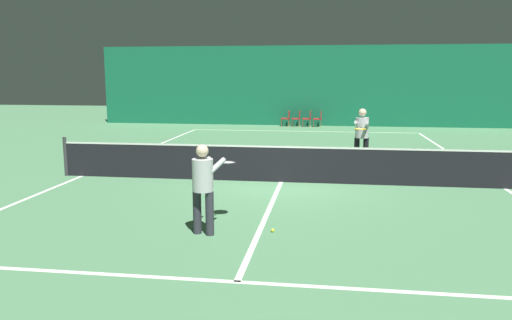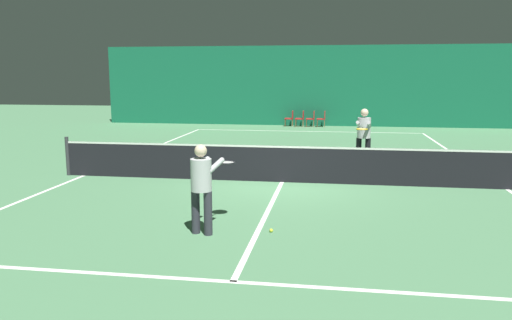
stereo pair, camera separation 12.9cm
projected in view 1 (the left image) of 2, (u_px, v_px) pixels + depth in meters
The scene contains 16 objects.
ground_plane at pixel (281, 182), 12.94m from camera, with size 60.00×60.00×0.00m, color #4C7F56.
backdrop_curtain at pixel (307, 86), 27.01m from camera, with size 23.00×0.12×4.31m.
court_line_baseline_far at pixel (304, 131), 24.55m from camera, with size 11.00×0.10×0.00m.
court_line_service_far at pixel (297, 147), 19.19m from camera, with size 8.25×0.10×0.00m.
court_line_service_near at pixel (237, 282), 6.70m from camera, with size 8.25×0.10×0.00m.
court_line_sideline_left at pixel (82, 176), 13.71m from camera, with size 0.10×23.80×0.00m.
court_line_sideline_right at pixel (505, 189), 12.17m from camera, with size 0.10×23.80×0.00m.
court_line_centre at pixel (281, 182), 12.94m from camera, with size 0.10×12.80×0.00m.
tennis_net at pixel (281, 163), 12.86m from camera, with size 12.00×0.10×1.07m.
player_near at pixel (204, 182), 8.60m from camera, with size 0.67×1.36×1.58m.
player_far at pixel (362, 133), 15.14m from camera, with size 0.52×1.41×1.74m.
courtside_chair_0 at pixel (287, 117), 26.90m from camera, with size 0.44×0.44×0.84m.
courtside_chair_1 at pixel (297, 117), 26.82m from camera, with size 0.44×0.44×0.84m.
courtside_chair_2 at pixel (308, 118), 26.74m from camera, with size 0.44×0.44×0.84m.
courtside_chair_3 at pixel (319, 118), 26.66m from camera, with size 0.44×0.44×0.84m.
tennis_ball at pixel (273, 230), 8.82m from camera, with size 0.07×0.07×0.07m.
Camera 1 is at (1.15, -12.63, 2.75)m, focal length 35.00 mm.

